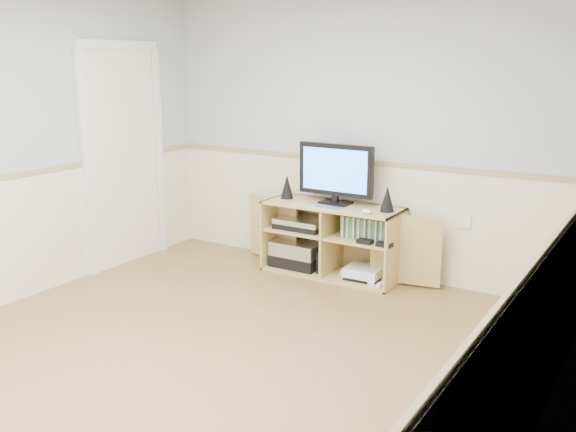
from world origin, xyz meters
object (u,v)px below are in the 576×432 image
(media_cabinet, at_px, (335,238))
(game_consoles, at_px, (363,273))
(monitor, at_px, (336,172))
(keyboard, at_px, (325,207))

(media_cabinet, relative_size, game_consoles, 4.37)
(media_cabinet, height_order, monitor, monitor)
(keyboard, distance_m, game_consoles, 0.68)
(monitor, bearing_deg, game_consoles, -10.61)
(media_cabinet, xyz_separation_m, monitor, (-0.00, -0.01, 0.61))
(monitor, distance_m, keyboard, 0.34)
(media_cabinet, relative_size, keyboard, 6.08)
(media_cabinet, bearing_deg, game_consoles, -11.92)
(media_cabinet, bearing_deg, keyboard, -89.86)
(monitor, relative_size, keyboard, 2.22)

